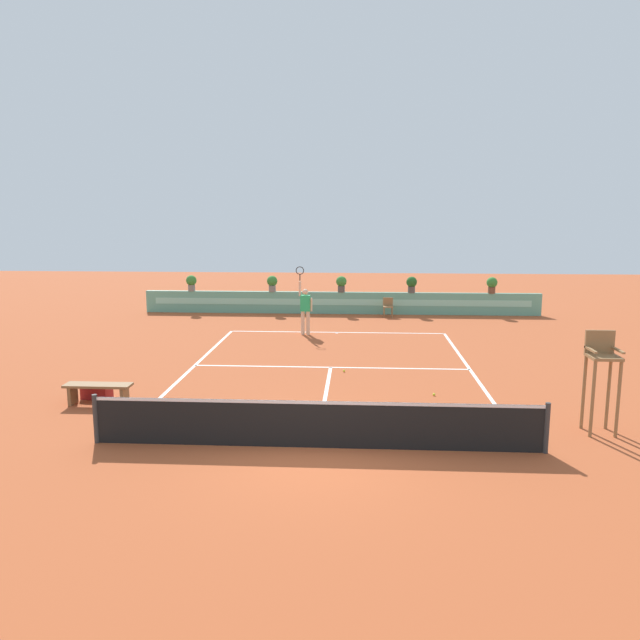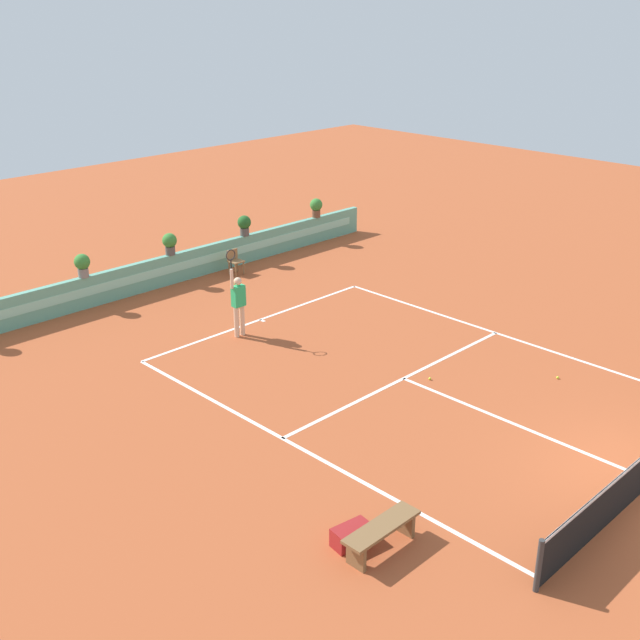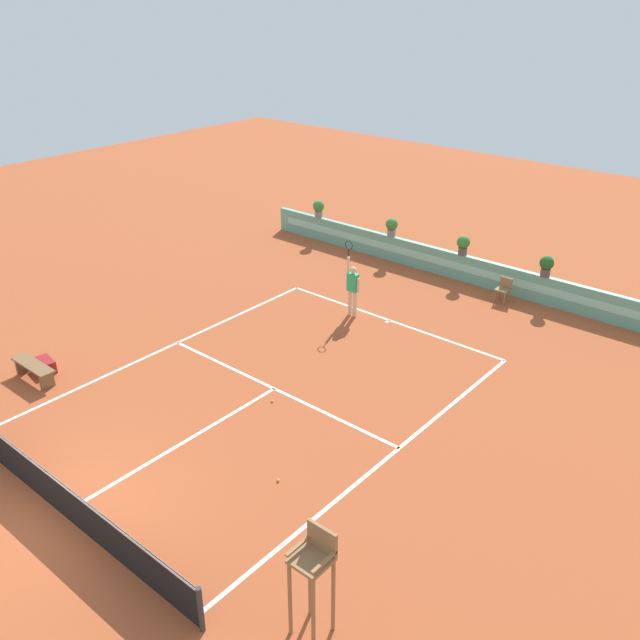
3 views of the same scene
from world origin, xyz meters
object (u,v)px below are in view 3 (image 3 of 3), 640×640
Objects in this scene: tennis_player at (353,286)px; umpire_chair at (314,571)px; potted_plant_left at (392,226)px; potted_plant_far_left at (319,208)px; bench_courtside at (34,368)px; gear_bag at (46,365)px; tennis_ball_near_baseline at (278,480)px; tennis_ball_mid_court at (272,401)px; potted_plant_centre at (463,244)px; potted_plant_right at (547,265)px; ball_kid_chair at (504,289)px.

umpire_chair is at bearing -55.26° from tennis_player.
potted_plant_far_left is at bearing 180.00° from potted_plant_left.
potted_plant_left reaches higher than bench_courtside.
bench_courtside is 0.57m from gear_bag.
potted_plant_left is at bearing 120.66° from umpire_chair.
tennis_ball_near_baseline is at bearing 5.09° from gear_bag.
tennis_player is at bearing 106.16° from tennis_ball_mid_court.
potted_plant_left is at bearing 114.71° from tennis_ball_near_baseline.
potted_plant_centre is at bearing 0.00° from potted_plant_far_left.
tennis_player reaches higher than potted_plant_left.
umpire_chair reaches higher than potted_plant_left.
gear_bag is 16.18m from potted_plant_right.
potted_plant_centre is 6.91m from potted_plant_far_left.
gear_bag is (-0.25, 0.47, -0.20)m from bench_courtside.
tennis_player reaches higher than umpire_chair.
bench_courtside is 0.62× the size of tennis_player.
gear_bag reaches higher than tennis_ball_mid_court.
gear_bag is at bearing -174.91° from tennis_ball_near_baseline.
potted_plant_left is (-3.54, 10.50, 1.38)m from tennis_ball_mid_court.
ball_kid_chair is 15.22m from bench_courtside.
potted_plant_right is (2.80, 10.50, 1.38)m from tennis_ball_mid_court.
gear_bag is 14.68m from potted_plant_centre.
potted_plant_centre is (-0.37, 10.50, 1.38)m from tennis_ball_mid_court.
tennis_ball_mid_court is (-1.72, -9.77, -0.44)m from ball_kid_chair.
potted_plant_centre reaches higher than tennis_ball_near_baseline.
umpire_chair is 17.58m from potted_plant_left.
umpire_chair is at bearing -5.98° from bench_courtside.
umpire_chair is 16.20m from potted_plant_centre.
potted_plant_centre is (-2.69, 12.73, 1.38)m from tennis_ball_near_baseline.
gear_bag is at bearing 171.83° from umpire_chair.
potted_plant_centre reaches higher than tennis_ball_mid_court.
tennis_ball_near_baseline is (0.60, -11.99, -0.44)m from ball_kid_chair.
tennis_player is at bearing -127.91° from ball_kid_chair.
potted_plant_centre reaches higher than ball_kid_chair.
bench_courtside is 2.21× the size of potted_plant_far_left.
potted_plant_left is at bearing 0.00° from potted_plant_far_left.
potted_plant_far_left reaches higher than tennis_ball_near_baseline.
umpire_chair is 3.06× the size of gear_bag.
potted_plant_left is 1.00× the size of potted_plant_far_left.
bench_courtside is at bearing -119.71° from ball_kid_chair.
potted_plant_left is (2.28, 13.95, 1.04)m from bench_courtside.
potted_plant_far_left is (-12.72, 15.13, 0.07)m from umpire_chair.
gear_bag is 0.97× the size of potted_plant_far_left.
umpire_chair is 4.14m from tennis_ball_near_baseline.
tennis_ball_near_baseline is 3.22m from tennis_ball_mid_court.
tennis_ball_mid_court is at bearing -100.01° from ball_kid_chair.
potted_plant_centre is (1.22, 4.99, 0.36)m from tennis_player.
umpire_chair is at bearing -49.95° from potted_plant_far_left.
gear_bag is 0.27× the size of tennis_player.
umpire_chair is 11.35m from bench_courtside.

